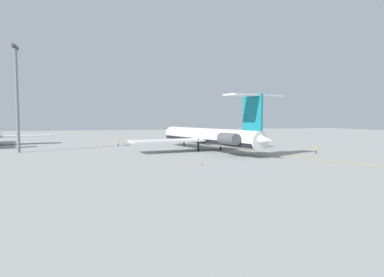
# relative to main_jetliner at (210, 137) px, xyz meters

# --- Properties ---
(ground) EXTENTS (310.98, 310.98, 0.00)m
(ground) POSITION_rel_main_jetliner_xyz_m (-2.81, -9.51, -3.62)
(ground) COLOR gray
(main_jetliner) EXTENTS (44.88, 40.16, 13.26)m
(main_jetliner) POSITION_rel_main_jetliner_xyz_m (0.00, 0.00, 0.00)
(main_jetliner) COLOR white
(main_jetliner) RESTS_ON ground
(ground_crew_near_nose) EXTENTS (0.32, 0.34, 1.72)m
(ground_crew_near_nose) POSITION_rel_main_jetliner_xyz_m (28.83, -14.87, -2.53)
(ground_crew_near_nose) COLOR black
(ground_crew_near_nose) RESTS_ON ground
(ground_crew_near_tail) EXTENTS (0.29, 0.36, 1.69)m
(ground_crew_near_tail) POSITION_rel_main_jetliner_xyz_m (19.15, 22.01, -2.54)
(ground_crew_near_tail) COLOR black
(ground_crew_near_tail) RESTS_ON ground
(ground_crew_portside) EXTENTS (0.30, 0.36, 1.70)m
(ground_crew_portside) POSITION_rel_main_jetliner_xyz_m (18.16, -20.98, -2.54)
(ground_crew_portside) COLOR black
(ground_crew_portside) RESTS_ON ground
(ground_crew_starboard) EXTENTS (0.27, 0.43, 1.69)m
(ground_crew_starboard) POSITION_rel_main_jetliner_xyz_m (-13.05, -21.80, -2.55)
(ground_crew_starboard) COLOR black
(ground_crew_starboard) RESTS_ON ground
(safety_cone_nose) EXTENTS (0.40, 0.40, 0.55)m
(safety_cone_nose) POSITION_rel_main_jetliner_xyz_m (20.30, 26.42, -3.34)
(safety_cone_nose) COLOR #EA590F
(safety_cone_nose) RESTS_ON ground
(safety_cone_wingtip) EXTENTS (0.40, 0.40, 0.55)m
(safety_cone_wingtip) POSITION_rel_main_jetliner_xyz_m (-23.55, 9.45, -3.34)
(safety_cone_wingtip) COLOR #EA590F
(safety_cone_wingtip) RESTS_ON ground
(taxiway_centreline) EXTENTS (71.86, 23.48, 0.01)m
(taxiway_centreline) POSITION_rel_main_jetliner_xyz_m (1.24, -8.57, -3.61)
(taxiway_centreline) COLOR gold
(taxiway_centreline) RESTS_ON ground
(light_mast) EXTENTS (4.00, 0.70, 25.55)m
(light_mast) POSITION_rel_main_jetliner_xyz_m (8.38, 45.85, 10.37)
(light_mast) COLOR slate
(light_mast) RESTS_ON ground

